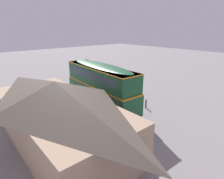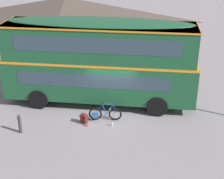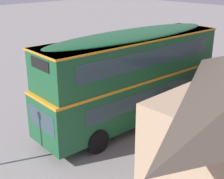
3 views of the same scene
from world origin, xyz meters
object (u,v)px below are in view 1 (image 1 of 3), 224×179
double_decker_bus (101,84)px  kerb_bollard (146,104)px  backpack_on_ground (120,100)px  water_bottle_red_squeeze (121,100)px  water_bottle_clear_plastic (113,98)px  street_lamp (76,70)px  touring_bicycle (112,98)px

double_decker_bus → kerb_bollard: (-3.56, -3.49, -2.15)m
backpack_on_ground → water_bottle_red_squeeze: 0.42m
backpack_on_ground → water_bottle_clear_plastic: bearing=-8.3°
water_bottle_red_squeeze → backpack_on_ground: bearing=124.6°
street_lamp → backpack_on_ground: bearing=-174.6°
touring_bicycle → street_lamp: street_lamp is taller
water_bottle_red_squeeze → street_lamp: 8.59m
touring_bicycle → water_bottle_red_squeeze: (-0.78, -0.67, -0.26)m
backpack_on_ground → water_bottle_clear_plastic: size_ratio=2.09×
water_bottle_clear_plastic → backpack_on_ground: bearing=171.7°
water_bottle_clear_plastic → water_bottle_red_squeeze: size_ratio=1.07×
water_bottle_clear_plastic → kerb_bollard: (-4.39, -0.87, 0.38)m
touring_bicycle → kerb_bollard: 4.19m
water_bottle_clear_plastic → touring_bicycle: bearing=128.5°
touring_bicycle → street_lamp: (7.37, 0.45, 2.24)m
backpack_on_ground → double_decker_bus: bearing=75.6°
kerb_bollard → water_bottle_red_squeeze: bearing=13.5°
water_bottle_clear_plastic → street_lamp: (6.92, 1.01, 2.48)m
touring_bicycle → water_bottle_clear_plastic: bearing=-51.5°
touring_bicycle → kerb_bollard: bearing=-160.1°
water_bottle_red_squeeze → kerb_bollard: size_ratio=0.25×
touring_bicycle → backpack_on_ground: bearing=-160.6°
double_decker_bus → water_bottle_red_squeeze: size_ratio=43.94×
double_decker_bus → street_lamp: size_ratio=2.54×
touring_bicycle → double_decker_bus: bearing=100.5°
water_bottle_red_squeeze → kerb_bollard: kerb_bollard is taller
water_bottle_clear_plastic → kerb_bollard: bearing=-168.8°
double_decker_bus → touring_bicycle: 3.09m
water_bottle_clear_plastic → kerb_bollard: 4.49m
touring_bicycle → kerb_bollard: touring_bicycle is taller
water_bottle_clear_plastic → street_lamp: bearing=8.3°
touring_bicycle → water_bottle_red_squeeze: bearing=-139.2°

